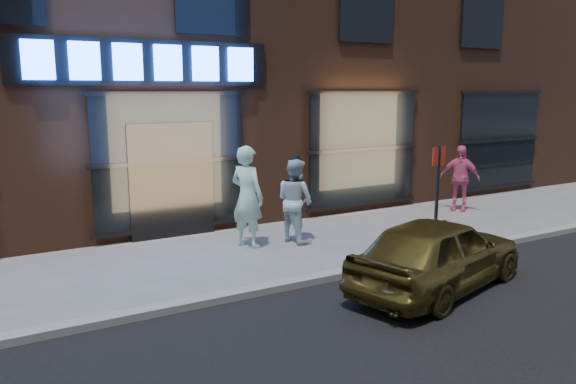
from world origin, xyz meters
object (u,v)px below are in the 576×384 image
at_px(passerby, 460,178).
at_px(gold_sedan, 438,253).
at_px(man_bowtie, 247,197).
at_px(sign_post, 437,191).
at_px(man_cap, 295,200).

distance_m(passerby, gold_sedan, 6.18).
distance_m(man_bowtie, passerby, 6.20).
relative_size(passerby, sign_post, 0.81).
xyz_separation_m(man_bowtie, gold_sedan, (1.49, -3.67, -0.42)).
relative_size(man_bowtie, man_cap, 1.18).
relative_size(man_cap, gold_sedan, 0.49).
xyz_separation_m(man_cap, sign_post, (1.70, -2.24, 0.40)).
relative_size(man_cap, passerby, 1.02).
relative_size(man_bowtie, passerby, 1.19).
bearing_deg(sign_post, man_cap, 120.71).
bearing_deg(man_bowtie, sign_post, -155.85).
bearing_deg(gold_sedan, passerby, -65.14).
height_order(passerby, sign_post, sign_post).
distance_m(man_bowtie, man_cap, 1.03).
bearing_deg(man_bowtie, man_cap, -121.54).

